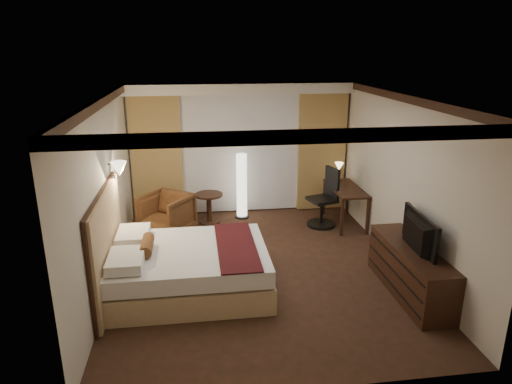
{
  "coord_description": "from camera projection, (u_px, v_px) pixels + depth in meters",
  "views": [
    {
      "loc": [
        -0.96,
        -6.49,
        3.38
      ],
      "look_at": [
        0.0,
        0.4,
        1.15
      ],
      "focal_mm": 32.0,
      "sensor_mm": 36.0,
      "label": 1
    }
  ],
  "objects": [
    {
      "name": "floor",
      "position": [
        259.0,
        268.0,
        7.28
      ],
      "size": [
        4.5,
        5.5,
        0.01
      ],
      "primitive_type": "cube",
      "color": "#2F2212",
      "rests_on": "ground"
    },
    {
      "name": "ceiling",
      "position": [
        260.0,
        97.0,
        6.46
      ],
      "size": [
        4.5,
        5.5,
        0.01
      ],
      "primitive_type": "cube",
      "color": "white",
      "rests_on": "back_wall"
    },
    {
      "name": "back_wall",
      "position": [
        240.0,
        149.0,
        9.46
      ],
      "size": [
        4.5,
        0.02,
        2.7
      ],
      "primitive_type": "cube",
      "color": "beige",
      "rests_on": "floor"
    },
    {
      "name": "left_wall",
      "position": [
        106.0,
        194.0,
        6.57
      ],
      "size": [
        0.02,
        5.5,
        2.7
      ],
      "primitive_type": "cube",
      "color": "beige",
      "rests_on": "floor"
    },
    {
      "name": "right_wall",
      "position": [
        401.0,
        182.0,
        7.16
      ],
      "size": [
        0.02,
        5.5,
        2.7
      ],
      "primitive_type": "cube",
      "color": "beige",
      "rests_on": "floor"
    },
    {
      "name": "crown_molding",
      "position": [
        260.0,
        101.0,
        6.47
      ],
      "size": [
        4.5,
        5.5,
        0.12
      ],
      "primitive_type": null,
      "color": "black",
      "rests_on": "ceiling"
    },
    {
      "name": "soffit",
      "position": [
        241.0,
        88.0,
        8.84
      ],
      "size": [
        4.5,
        0.5,
        0.2
      ],
      "primitive_type": "cube",
      "color": "white",
      "rests_on": "ceiling"
    },
    {
      "name": "curtain_sheer",
      "position": [
        241.0,
        154.0,
        9.42
      ],
      "size": [
        2.48,
        0.04,
        2.45
      ],
      "primitive_type": "cube",
      "color": "silver",
      "rests_on": "back_wall"
    },
    {
      "name": "curtain_left_drape",
      "position": [
        157.0,
        157.0,
        9.14
      ],
      "size": [
        1.0,
        0.14,
        2.45
      ],
      "primitive_type": "cube",
      "color": "tan",
      "rests_on": "back_wall"
    },
    {
      "name": "curtain_right_drape",
      "position": [
        321.0,
        152.0,
        9.58
      ],
      "size": [
        1.0,
        0.14,
        2.45
      ],
      "primitive_type": "cube",
      "color": "tan",
      "rests_on": "back_wall"
    },
    {
      "name": "wall_sconce",
      "position": [
        119.0,
        169.0,
        6.86
      ],
      "size": [
        0.24,
        0.24,
        0.24
      ],
      "primitive_type": null,
      "color": "white",
      "rests_on": "left_wall"
    },
    {
      "name": "bed",
      "position": [
        191.0,
        269.0,
        6.57
      ],
      "size": [
        2.22,
        1.73,
        0.65
      ],
      "primitive_type": null,
      "color": "white",
      "rests_on": "floor"
    },
    {
      "name": "headboard",
      "position": [
        107.0,
        246.0,
        6.29
      ],
      "size": [
        0.12,
        2.03,
        1.5
      ],
      "primitive_type": null,
      "color": "tan",
      "rests_on": "floor"
    },
    {
      "name": "armchair",
      "position": [
        166.0,
        212.0,
        8.53
      ],
      "size": [
        1.11,
        1.1,
        0.84
      ],
      "primitive_type": "imported",
      "rotation": [
        0.0,
        0.0,
        -0.64
      ],
      "color": "#502E18",
      "rests_on": "floor"
    },
    {
      "name": "side_table",
      "position": [
        209.0,
        208.0,
        9.06
      ],
      "size": [
        0.55,
        0.55,
        0.61
      ],
      "primitive_type": null,
      "color": "black",
      "rests_on": "floor"
    },
    {
      "name": "floor_lamp",
      "position": [
        242.0,
        186.0,
        9.24
      ],
      "size": [
        0.28,
        0.28,
        1.35
      ],
      "primitive_type": null,
      "color": "white",
      "rests_on": "floor"
    },
    {
      "name": "desk",
      "position": [
        345.0,
        206.0,
        9.0
      ],
      "size": [
        0.55,
        1.27,
        0.75
      ],
      "primitive_type": null,
      "color": "black",
      "rests_on": "floor"
    },
    {
      "name": "desk_lamp",
      "position": [
        339.0,
        173.0,
        9.29
      ],
      "size": [
        0.18,
        0.18,
        0.34
      ],
      "primitive_type": null,
      "color": "#FFD899",
      "rests_on": "desk"
    },
    {
      "name": "office_chair",
      "position": [
        322.0,
        198.0,
        8.83
      ],
      "size": [
        0.7,
        0.7,
        1.16
      ],
      "primitive_type": null,
      "rotation": [
        0.0,
        0.0,
        0.3
      ],
      "color": "black",
      "rests_on": "floor"
    },
    {
      "name": "dresser",
      "position": [
        410.0,
        271.0,
        6.44
      ],
      "size": [
        0.5,
        1.82,
        0.71
      ],
      "primitive_type": null,
      "color": "black",
      "rests_on": "floor"
    },
    {
      "name": "television",
      "position": [
        413.0,
        228.0,
        6.24
      ],
      "size": [
        0.67,
        1.08,
        0.14
      ],
      "primitive_type": "imported",
      "rotation": [
        0.0,
        0.0,
        1.51
      ],
      "color": "black",
      "rests_on": "dresser"
    }
  ]
}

